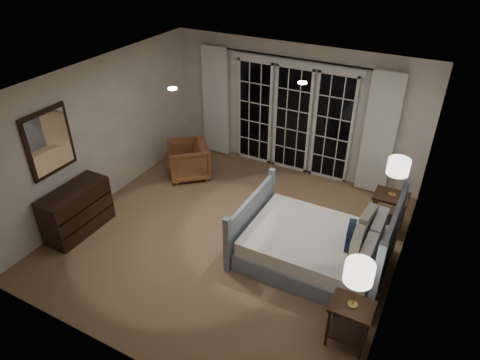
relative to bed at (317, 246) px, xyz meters
The scene contains 20 objects.
floor 1.46m from the bed, behind, with size 5.00×5.00×0.00m, color #876449.
ceiling 2.61m from the bed, behind, with size 5.00×5.00×0.00m, color silver.
wall_left 4.03m from the bed, behind, with size 0.02×5.00×2.50m, color white.
wall_right 1.43m from the bed, ahead, with size 0.02×5.00×2.50m, color white.
wall_back 2.99m from the bed, 120.03° to the left, with size 5.00×0.02×2.50m, color white.
wall_front 3.06m from the bed, 119.20° to the right, with size 5.00×0.02×2.50m, color white.
french_doors 2.91m from the bed, 120.45° to the left, with size 2.50×0.04×2.20m.
curtain_rod 3.37m from the bed, 121.07° to the left, with size 0.03×0.03×3.50m, color black.
curtain_left 3.95m from the bed, 142.72° to the left, with size 0.55×0.10×2.25m, color white.
curtain_right 2.49m from the bed, 84.40° to the left, with size 0.55×0.10×2.25m, color white.
downlight_a 2.33m from the bed, 138.06° to the left, with size 0.12×0.12×0.01m, color white.
downlight_b 3.00m from the bed, 167.66° to the right, with size 0.12×0.12×0.01m, color white.
bed is the anchor object (origin of this frame).
nightstand_left 1.40m from the bed, 55.60° to the right, with size 0.49×0.39×0.63m.
nightstand_right 1.48m from the bed, 59.80° to the left, with size 0.53×0.42×0.68m.
lamp_left 1.62m from the bed, 55.60° to the right, with size 0.33×0.33×0.63m.
lamp_right 1.71m from the bed, 59.80° to the left, with size 0.33×0.33×0.64m.
armchair 3.28m from the bed, 158.47° to the left, with size 0.75×0.77×0.70m, color brown.
dresser 3.80m from the bed, 163.76° to the right, with size 0.48×1.12×0.79m.
mirror 4.22m from the bed, 164.70° to the right, with size 0.05×0.85×1.00m.
Camera 1 is at (2.66, -4.67, 4.40)m, focal length 32.00 mm.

